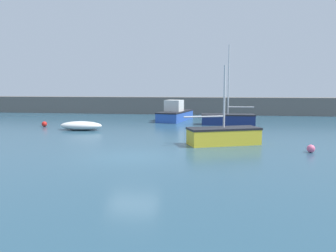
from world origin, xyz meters
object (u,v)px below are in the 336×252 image
at_px(sailboat_tall_mast, 228,119).
at_px(mooring_buoy_pink, 311,149).
at_px(cabin_cruiser_white, 175,114).
at_px(rowboat_blue_near, 81,126).
at_px(sailboat_short_mast, 224,136).
at_px(mooring_buoy_red, 44,124).

distance_m(sailboat_tall_mast, mooring_buoy_pink, 12.98).
xyz_separation_m(cabin_cruiser_white, mooring_buoy_pink, (9.09, -15.54, -0.50)).
distance_m(rowboat_blue_near, sailboat_tall_mast, 12.94).
height_order(sailboat_tall_mast, mooring_buoy_pink, sailboat_tall_mast).
xyz_separation_m(sailboat_short_mast, mooring_buoy_pink, (4.47, -1.88, -0.32)).
height_order(cabin_cruiser_white, mooring_buoy_red, cabin_cruiser_white).
bearing_deg(mooring_buoy_red, rowboat_blue_near, -22.71).
bearing_deg(cabin_cruiser_white, sailboat_short_mast, -150.05).
relative_size(rowboat_blue_near, mooring_buoy_red, 7.65).
bearing_deg(sailboat_short_mast, mooring_buoy_red, 134.34).
bearing_deg(mooring_buoy_pink, sailboat_short_mast, 157.23).
distance_m(sailboat_short_mast, rowboat_blue_near, 12.23).
bearing_deg(rowboat_blue_near, sailboat_tall_mast, 24.07).
xyz_separation_m(sailboat_tall_mast, cabin_cruiser_white, (-5.23, 3.15, 0.18)).
xyz_separation_m(rowboat_blue_near, mooring_buoy_red, (-4.10, 1.71, -0.12)).
distance_m(sailboat_short_mast, mooring_buoy_red, 16.67).
bearing_deg(mooring_buoy_red, sailboat_short_mast, -24.04).
bearing_deg(cabin_cruiser_white, mooring_buoy_red, 134.25).
bearing_deg(mooring_buoy_pink, rowboat_blue_near, 155.98).
distance_m(mooring_buoy_red, mooring_buoy_pink, 21.51).
height_order(sailboat_short_mast, mooring_buoy_pink, sailboat_short_mast).
relative_size(mooring_buoy_red, mooring_buoy_pink, 1.08).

